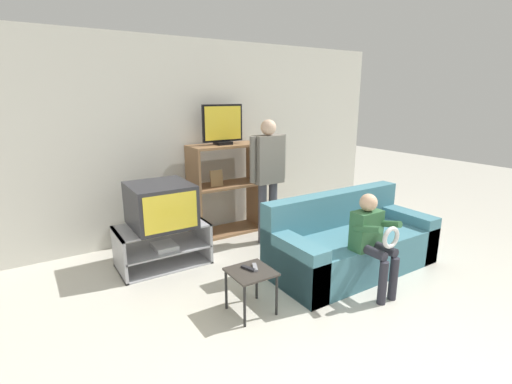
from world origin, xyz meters
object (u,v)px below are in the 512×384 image
at_px(remote_control_black, 248,268).
at_px(couch, 350,244).
at_px(television_main, 160,205).
at_px(person_seated_child, 373,236).
at_px(television_flat, 223,126).
at_px(snack_table, 251,277).
at_px(media_shelf, 226,188).
at_px(person_standing_adult, 268,170).
at_px(remote_control_white, 255,267).
at_px(tv_stand, 163,245).

bearing_deg(remote_control_black, couch, -12.85).
height_order(television_main, person_seated_child, person_seated_child).
xyz_separation_m(television_main, television_flat, (1.08, 0.55, 0.78)).
bearing_deg(person_seated_child, snack_table, 164.72).
distance_m(television_main, media_shelf, 1.23).
bearing_deg(couch, person_standing_adult, 107.22).
distance_m(remote_control_black, couch, 1.42).
height_order(television_flat, remote_control_white, television_flat).
bearing_deg(snack_table, remote_control_white, 20.95).
bearing_deg(snack_table, television_main, 103.76).
bearing_deg(television_main, media_shelf, 26.08).
xyz_separation_m(tv_stand, media_shelf, (1.11, 0.55, 0.40)).
xyz_separation_m(snack_table, remote_control_white, (0.06, 0.02, 0.07)).
relative_size(tv_stand, person_standing_adult, 0.62).
bearing_deg(remote_control_white, tv_stand, 131.69).
distance_m(person_standing_adult, person_seated_child, 1.66).
bearing_deg(remote_control_white, person_standing_adult, 76.91).
bearing_deg(couch, tv_stand, 145.89).
bearing_deg(remote_control_black, snack_table, -99.40).
distance_m(remote_control_black, person_standing_adult, 1.74).
relative_size(snack_table, remote_control_black, 2.78).
bearing_deg(person_seated_child, media_shelf, 100.31).
relative_size(snack_table, remote_control_white, 2.78).
xyz_separation_m(remote_control_black, couch, (1.41, 0.13, -0.13)).
height_order(tv_stand, television_main, television_main).
relative_size(tv_stand, media_shelf, 0.79).
bearing_deg(snack_table, media_shelf, 68.04).
xyz_separation_m(television_main, snack_table, (0.33, -1.36, -0.37)).
bearing_deg(remote_control_white, television_flat, 95.09).
relative_size(snack_table, couch, 0.21).
distance_m(snack_table, remote_control_black, 0.08).
bearing_deg(snack_table, couch, 6.97).
bearing_deg(television_main, remote_control_white, -73.79).
xyz_separation_m(snack_table, couch, (1.40, 0.17, -0.06)).
relative_size(media_shelf, couch, 0.65).
xyz_separation_m(media_shelf, person_standing_adult, (0.29, -0.61, 0.33)).
bearing_deg(tv_stand, television_flat, 27.10).
bearing_deg(snack_table, person_standing_adult, 50.74).
xyz_separation_m(television_main, remote_control_white, (0.39, -1.34, -0.30)).
distance_m(media_shelf, snack_table, 2.07).
distance_m(remote_control_white, person_seated_child, 1.18).
relative_size(television_main, media_shelf, 0.55).
relative_size(remote_control_black, couch, 0.08).
xyz_separation_m(tv_stand, couch, (1.74, -1.18, 0.05)).
height_order(snack_table, remote_control_black, remote_control_black).
distance_m(television_main, remote_control_white, 1.43).
bearing_deg(couch, remote_control_white, -173.64).
height_order(couch, person_standing_adult, person_standing_adult).
height_order(snack_table, remote_control_white, remote_control_white).
relative_size(television_flat, person_standing_adult, 0.36).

